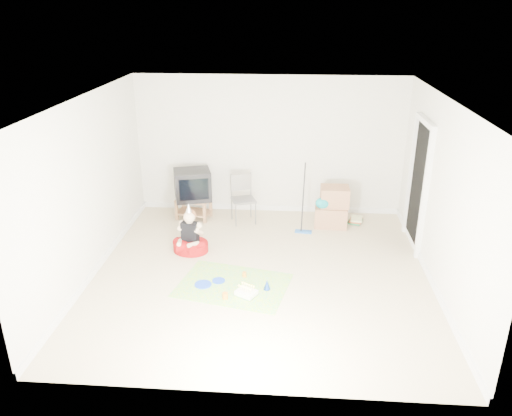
# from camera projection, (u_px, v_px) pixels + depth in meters

# --- Properties ---
(ground) EXTENTS (5.00, 5.00, 0.00)m
(ground) POSITION_uv_depth(u_px,v_px,m) (261.00, 273.00, 7.51)
(ground) COLOR beige
(ground) RESTS_ON ground
(doorway_recess) EXTENTS (0.02, 0.90, 2.05)m
(doorway_recess) POSITION_uv_depth(u_px,v_px,m) (419.00, 187.00, 8.06)
(doorway_recess) COLOR black
(doorway_recess) RESTS_ON ground
(tv_stand) EXTENTS (0.68, 0.50, 0.39)m
(tv_stand) POSITION_uv_depth(u_px,v_px,m) (194.00, 206.00, 9.37)
(tv_stand) COLOR #936542
(tv_stand) RESTS_ON ground
(crt_tv) EXTENTS (0.77, 0.70, 0.56)m
(crt_tv) POSITION_uv_depth(u_px,v_px,m) (193.00, 185.00, 9.20)
(crt_tv) COLOR black
(crt_tv) RESTS_ON tv_stand
(folding_chair) EXTENTS (0.51, 0.50, 0.90)m
(folding_chair) POSITION_uv_depth(u_px,v_px,m) (243.00, 200.00, 9.12)
(folding_chair) COLOR gray
(folding_chair) RESTS_ON ground
(cardboard_boxes) EXTENTS (0.60, 0.47, 0.73)m
(cardboard_boxes) POSITION_uv_depth(u_px,v_px,m) (332.00, 207.00, 9.01)
(cardboard_boxes) COLOR #AA7652
(cardboard_boxes) RESTS_ON ground
(floor_mop) EXTENTS (0.30, 0.40, 1.19)m
(floor_mop) POSITION_uv_depth(u_px,v_px,m) (304.00, 219.00, 8.75)
(floor_mop) COLOR #235CB2
(floor_mop) RESTS_ON ground
(book_pile) EXTENTS (0.32, 0.36, 0.10)m
(book_pile) POSITION_uv_depth(u_px,v_px,m) (356.00, 220.00, 9.25)
(book_pile) COLOR #267448
(book_pile) RESTS_ON ground
(seated_woman) EXTENTS (0.69, 0.69, 0.84)m
(seated_woman) POSITION_uv_depth(u_px,v_px,m) (190.00, 241.00, 8.13)
(seated_woman) COLOR #A20E0F
(seated_woman) RESTS_ON ground
(party_mat) EXTENTS (1.74, 1.42, 0.01)m
(party_mat) POSITION_uv_depth(u_px,v_px,m) (233.00, 285.00, 7.20)
(party_mat) COLOR #F7348C
(party_mat) RESTS_ON ground
(birthday_cake) EXTENTS (0.34, 0.32, 0.14)m
(birthday_cake) POSITION_uv_depth(u_px,v_px,m) (246.00, 293.00, 6.93)
(birthday_cake) COLOR white
(birthday_cake) RESTS_ON party_mat
(blue_plate_near) EXTENTS (0.23, 0.23, 0.01)m
(blue_plate_near) POSITION_uv_depth(u_px,v_px,m) (219.00, 281.00, 7.30)
(blue_plate_near) COLOR blue
(blue_plate_near) RESTS_ON party_mat
(blue_plate_far) EXTENTS (0.29, 0.29, 0.01)m
(blue_plate_far) POSITION_uv_depth(u_px,v_px,m) (203.00, 284.00, 7.20)
(blue_plate_far) COLOR blue
(blue_plate_far) RESTS_ON party_mat
(orange_cup_near) EXTENTS (0.09, 0.09, 0.07)m
(orange_cup_near) POSITION_uv_depth(u_px,v_px,m) (244.00, 274.00, 7.40)
(orange_cup_near) COLOR orange
(orange_cup_near) RESTS_ON party_mat
(orange_cup_far) EXTENTS (0.11, 0.11, 0.09)m
(orange_cup_far) POSITION_uv_depth(u_px,v_px,m) (225.00, 296.00, 6.85)
(orange_cup_far) COLOR orange
(orange_cup_far) RESTS_ON party_mat
(blue_party_hat) EXTENTS (0.12, 0.12, 0.15)m
(blue_party_hat) POSITION_uv_depth(u_px,v_px,m) (267.00, 285.00, 7.06)
(blue_party_hat) COLOR #163E9F
(blue_party_hat) RESTS_ON party_mat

